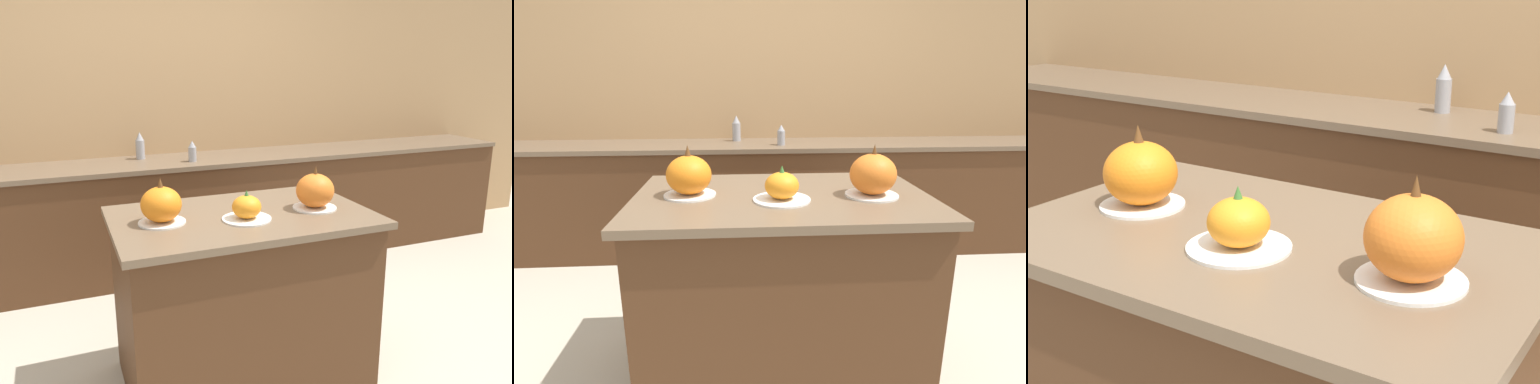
# 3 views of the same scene
# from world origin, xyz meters

# --- Properties ---
(wall_back) EXTENTS (8.00, 0.06, 2.50)m
(wall_back) POSITION_xyz_m (0.00, 1.86, 1.25)
(wall_back) COLOR tan
(wall_back) RESTS_ON ground_plane
(back_counter) EXTENTS (6.00, 0.60, 0.90)m
(back_counter) POSITION_xyz_m (0.00, 1.53, 0.45)
(back_counter) COLOR #4C2D19
(back_counter) RESTS_ON ground_plane
(pumpkin_cake_left) EXTENTS (0.22, 0.22, 0.22)m
(pumpkin_cake_left) POSITION_xyz_m (-0.40, 0.01, 0.99)
(pumpkin_cake_left) COLOR white
(pumpkin_cake_left) RESTS_ON kitchen_island
(pumpkin_cake_center) EXTENTS (0.24, 0.24, 0.15)m
(pumpkin_cake_center) POSITION_xyz_m (-0.01, -0.09, 0.96)
(pumpkin_cake_center) COLOR white
(pumpkin_cake_center) RESTS_ON kitchen_island
(pumpkin_cake_right) EXTENTS (0.23, 0.23, 0.22)m
(pumpkin_cake_right) POSITION_xyz_m (0.38, -0.05, 1.00)
(pumpkin_cake_right) COLOR white
(pumpkin_cake_right) RESTS_ON kitchen_island
(bottle_tall) EXTENTS (0.07, 0.07, 0.21)m
(bottle_tall) POSITION_xyz_m (-0.21, 1.67, 1.00)
(bottle_tall) COLOR #99999E
(bottle_tall) RESTS_ON back_counter
(bottle_short) EXTENTS (0.06, 0.06, 0.16)m
(bottle_short) POSITION_xyz_m (0.13, 1.42, 0.98)
(bottle_short) COLOR #99999E
(bottle_short) RESTS_ON back_counter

